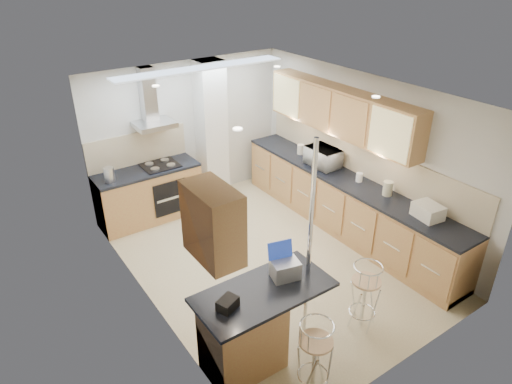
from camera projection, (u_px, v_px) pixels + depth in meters
ground at (268, 259)px, 6.79m from camera, size 4.80×4.80×0.00m
room_shell at (273, 150)px, 6.50m from camera, size 3.64×4.84×2.51m
right_counter at (344, 204)px, 7.33m from camera, size 0.63×4.40×0.92m
back_counter at (149, 194)px, 7.62m from camera, size 1.70×0.63×0.92m
peninsula at (264, 324)px, 4.95m from camera, size 1.47×0.72×0.94m
microwave at (323, 157)px, 7.45m from camera, size 0.39×0.57×0.31m
laptop at (285, 269)px, 4.88m from camera, size 0.34×0.28×0.20m
bag at (228, 304)px, 4.47m from camera, size 0.25×0.21×0.11m
bar_stool_near at (315, 358)px, 4.57m from camera, size 0.44×0.44×0.89m
bar_stool_end at (364, 296)px, 5.39m from camera, size 0.51×0.51×0.89m
jar_a at (301, 149)px, 7.94m from camera, size 0.13×0.13×0.17m
jar_b at (316, 156)px, 7.70m from camera, size 0.14×0.14×0.16m
jar_c at (388, 188)px, 6.58m from camera, size 0.18×0.18×0.21m
jar_d at (359, 177)px, 6.99m from camera, size 0.12×0.12×0.14m
bread_bin at (428, 211)px, 6.02m from camera, size 0.34×0.40×0.19m
kettle at (109, 175)px, 6.96m from camera, size 0.16×0.16×0.23m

